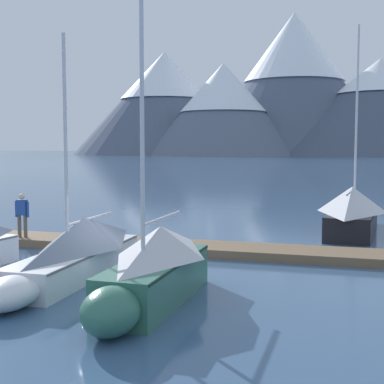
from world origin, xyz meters
The scene contains 10 objects.
ground_plane centered at (0.00, 0.00, 0.00)m, with size 700.00×700.00×0.00m, color #38567A.
mountain_west_summit centered at (-78.03, 216.11, 23.96)m, with size 81.03×81.03×45.52m.
mountain_central_massif centered at (-46.29, 197.55, 19.52)m, with size 62.24×62.24×36.64m.
mountain_shoulder_ridge centered at (-22.27, 228.43, 32.69)m, with size 85.76×85.76×61.81m.
mountain_east_summit centered at (13.47, 219.01, 20.12)m, with size 94.03×94.03×39.00m.
dock centered at (0.00, 4.00, 0.15)m, with size 24.76×2.38×0.30m.
sailboat_mid_dock_port centered at (-1.49, -0.72, 0.80)m, with size 1.86×7.31×6.90m.
sailboat_mid_dock_starboard centered at (1.63, -2.46, 0.88)m, with size 1.65×5.63×9.25m.
sailboat_far_berth centered at (6.10, 10.17, 0.98)m, with size 2.38×7.26×9.10m.
person_on_dock centered at (-6.08, 3.45, 1.26)m, with size 0.59×0.24×1.69m.
Camera 1 is at (6.33, -14.43, 3.83)m, focal length 50.69 mm.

